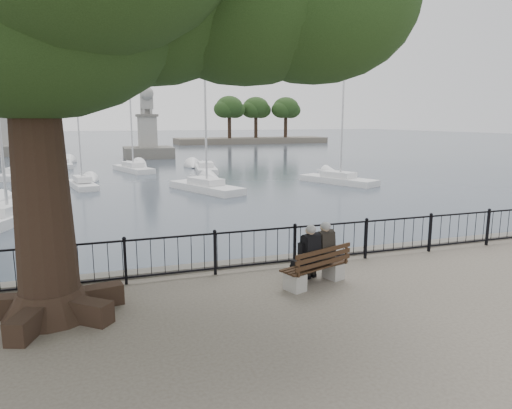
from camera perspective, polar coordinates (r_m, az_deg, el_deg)
name	(u,v)px	position (r m, az deg, el deg)	size (l,w,h in m)	color
harbor	(250,283)	(11.66, -0.79, -9.77)	(260.00, 260.00, 1.20)	#57534E
railing	(256,248)	(10.88, 0.00, -5.40)	(22.06, 0.06, 1.00)	black
bench	(316,271)	(10.10, 7.54, -8.28)	(1.72, 1.03, 0.87)	gray
person_left	(306,258)	(9.91, 6.25, -6.61)	(0.56, 0.76, 1.38)	black
person_right	(320,254)	(10.21, 8.05, -6.13)	(0.56, 0.76, 1.38)	black
lion_monument	(148,140)	(57.65, -13.37, 7.83)	(5.76, 5.76, 8.56)	#57534E
sailboat_a	(10,216)	(23.41, -28.43, -1.23)	(3.94, 6.32, 10.43)	silver
sailboat_b	(82,183)	(33.35, -20.87, 2.57)	(2.25, 4.81, 10.49)	silver
sailboat_c	(206,186)	(29.75, -6.30, 2.30)	(4.01, 6.36, 11.81)	silver
sailboat_d	(338,179)	(33.84, 10.24, 3.13)	(4.04, 6.17, 10.32)	silver
sailboat_e	(20,173)	(41.44, -27.43, 3.57)	(3.38, 6.28, 13.84)	silver
sailboat_f	(133,168)	(42.42, -15.10, 4.48)	(3.44, 6.20, 12.86)	silver
sailboat_g	(206,168)	(41.25, -6.31, 4.59)	(2.54, 6.26, 12.20)	silver
sailboat_h	(62,163)	(49.16, -23.13, 4.83)	(2.49, 6.32, 14.63)	silver
far_shore	(255,123)	(91.55, -0.19, 10.17)	(30.00, 8.60, 9.18)	brown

